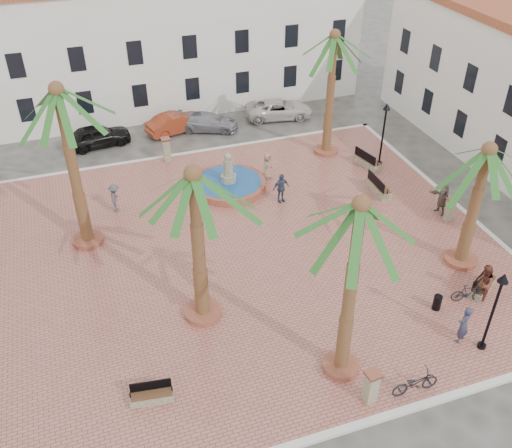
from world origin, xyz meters
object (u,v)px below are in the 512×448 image
object	(u,v)px
bench_e	(379,188)
car_red	(176,123)
bicycle_a	(415,383)
pedestrian_fountain_a	(267,166)
bench_se	(483,286)
palm_sw	(194,194)
bench_ne	(367,162)
cyclist_b	(484,283)
bicycle_b	(469,293)
cyclist_a	(464,325)
car_black	(97,136)
bollard_se	(371,386)
litter_bin	(437,302)
pedestrian_east	(442,199)
lamppost_s	(497,299)
car_silver	(207,122)
lamppost_e	(384,124)
car_white	(279,109)
pedestrian_fountain_b	(281,188)
palm_s	(359,225)
bollard_e	(450,209)
pedestrian_north	(115,198)
fountain	(229,183)
bench_s	(152,396)
palm_e	(485,166)
bollard_n	(166,149)
palm_nw	(60,108)

from	to	relation	value
bench_e	car_red	size ratio (longest dim) A/B	0.48
bicycle_a	pedestrian_fountain_a	size ratio (longest dim) A/B	1.14
bench_se	palm_sw	bearing A→B (deg)	138.39
bench_ne	bicycle_a	distance (m)	17.36
cyclist_b	bicycle_b	distance (m)	0.79
cyclist_a	car_black	distance (m)	25.98
palm_sw	bollard_se	distance (m)	9.63
bicycle_a	litter_bin	bearing A→B (deg)	-41.56
bicycle_a	pedestrian_east	world-z (taller)	pedestrian_east
palm_sw	lamppost_s	world-z (taller)	palm_sw
palm_sw	car_silver	world-z (taller)	palm_sw
bicycle_a	pedestrian_east	bearing A→B (deg)	-36.44
lamppost_e	car_black	bearing A→B (deg)	152.44
car_red	cyclist_a	bearing A→B (deg)	179.82
car_black	car_white	distance (m)	13.01
bench_ne	car_red	xyz separation A→B (m)	(-10.17, 8.88, 0.25)
lamppost_e	car_red	world-z (taller)	lamppost_e
bollard_se	pedestrian_fountain_b	xyz separation A→B (m)	(1.78, 13.80, 0.10)
palm_s	pedestrian_fountain_a	distance (m)	16.07
palm_sw	bollard_se	xyz separation A→B (m)	(4.69, -6.41, -5.44)
bollard_e	pedestrian_north	world-z (taller)	pedestrian_north
bench_e	bicycle_b	world-z (taller)	bench_e
palm_s	pedestrian_east	xyz separation A→B (m)	(9.97, 8.14, -6.00)
fountain	bollard_e	distance (m)	12.47
bollard_se	car_black	distance (m)	25.42
bench_s	litter_bin	size ratio (longest dim) A/B	2.31
palm_e	lamppost_e	bearing A→B (deg)	84.15
lamppost_s	litter_bin	xyz separation A→B (m)	(-0.48, 2.56, -2.30)
pedestrian_east	car_silver	size ratio (longest dim) A/B	0.42
bollard_e	car_white	world-z (taller)	bollard_e
lamppost_e	bicycle_a	size ratio (longest dim) A/B	2.16
pedestrian_east	car_silver	bearing A→B (deg)	-155.34
cyclist_b	lamppost_s	bearing A→B (deg)	10.11
bollard_se	bicycle_b	bearing A→B (deg)	26.43
bench_se	bollard_n	distance (m)	20.22
palm_nw	bicycle_a	bearing A→B (deg)	-51.87
lamppost_e	pedestrian_east	xyz separation A→B (m)	(0.48, -5.92, -1.87)
pedestrian_fountain_a	cyclist_b	bearing A→B (deg)	-105.99
bollard_n	car_silver	size ratio (longest dim) A/B	0.37
bench_ne	pedestrian_east	xyz separation A→B (m)	(1.31, -5.98, 0.60)
fountain	pedestrian_fountain_b	bearing A→B (deg)	-45.63
fountain	pedestrian_east	world-z (taller)	fountain
pedestrian_fountain_b	pedestrian_east	distance (m)	8.80
bench_e	car_red	world-z (taller)	car_red
car_red	palm_s	bearing A→B (deg)	167.27
car_white	car_black	bearing A→B (deg)	100.83
litter_bin	car_silver	distance (m)	21.48
bollard_n	pedestrian_fountain_a	bearing A→B (deg)	-38.22
fountain	pedestrian_east	size ratio (longest dim) A/B	2.44
bollard_n	car_white	bearing A→B (deg)	23.94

